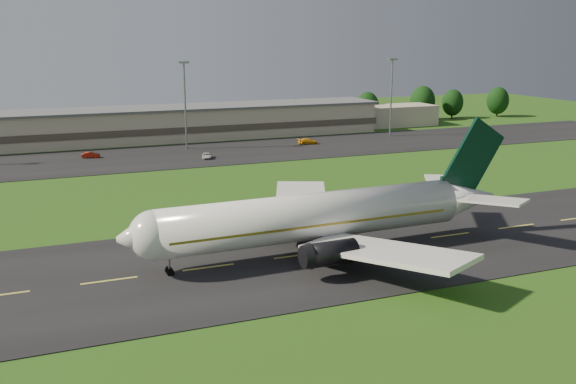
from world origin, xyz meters
name	(u,v)px	position (x,y,z in m)	size (l,w,h in m)	color
ground	(297,256)	(0.00, 0.00, 0.00)	(360.00, 360.00, 0.00)	#204C13
taxiway	(297,256)	(0.00, 0.00, 0.05)	(220.00, 30.00, 0.10)	black
apron	(173,156)	(0.00, 72.00, 0.05)	(260.00, 30.00, 0.10)	black
airliner	(319,217)	(2.80, 0.02, 4.66)	(51.28, 42.17, 15.57)	white
terminal	(177,124)	(6.40, 96.18, 3.99)	(145.00, 16.00, 8.40)	tan
light_mast_centre	(185,95)	(5.00, 80.00, 12.74)	(2.40, 1.20, 20.35)	gray
light_mast_east	(392,88)	(60.00, 80.00, 12.74)	(2.40, 1.20, 20.35)	gray
tree_line	(286,110)	(40.29, 105.74, 5.18)	(197.01, 9.60, 10.78)	black
service_vehicle_b	(91,155)	(-17.10, 76.02, 0.74)	(1.35, 3.88, 1.28)	maroon
service_vehicle_c	(207,156)	(6.25, 66.09, 0.68)	(1.93, 4.18, 1.16)	silver
service_vehicle_d	(308,141)	(34.19, 75.49, 0.81)	(1.98, 4.86, 1.41)	orange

